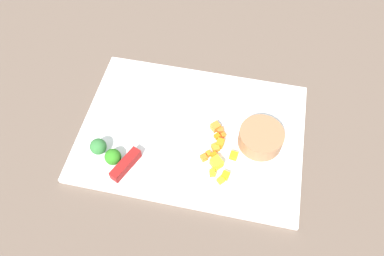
{
  "coord_description": "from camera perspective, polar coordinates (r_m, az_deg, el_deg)",
  "views": [
    {
      "loc": [
        -0.09,
        0.43,
        0.71
      ],
      "look_at": [
        0.0,
        0.0,
        0.02
      ],
      "focal_mm": 35.35,
      "sensor_mm": 36.0,
      "label": 1
    }
  ],
  "objects": [
    {
      "name": "carrot_dice_2",
      "position": [
        0.8,
        2.51,
        -3.88
      ],
      "size": [
        0.01,
        0.02,
        0.01
      ],
      "primitive_type": "cube",
      "rotation": [
        0.0,
        0.0,
        0.65
      ],
      "color": "orange",
      "rests_on": "cutting_board"
    },
    {
      "name": "pepper_dice_0",
      "position": [
        0.78,
        3.73,
        -5.26
      ],
      "size": [
        0.03,
        0.03,
        0.02
      ],
      "primitive_type": "cube",
      "rotation": [
        0.0,
        0.0,
        0.81
      ],
      "color": "yellow",
      "rests_on": "cutting_board"
    },
    {
      "name": "cutting_board",
      "position": [
        0.84,
        0.0,
        -0.59
      ],
      "size": [
        0.48,
        0.35,
        0.01
      ],
      "primitive_type": "cube",
      "color": "white",
      "rests_on": "ground_plane"
    },
    {
      "name": "ground_plane",
      "position": [
        0.84,
        0.0,
        -0.81
      ],
      "size": [
        4.0,
        4.0,
        0.0
      ],
      "primitive_type": "plane",
      "color": "brown"
    },
    {
      "name": "broccoli_floret_1",
      "position": [
        0.81,
        -13.96,
        -2.75
      ],
      "size": [
        0.03,
        0.03,
        0.04
      ],
      "color": "#91C156",
      "rests_on": "cutting_board"
    },
    {
      "name": "chef_knife",
      "position": [
        0.8,
        -7.79,
        -3.14
      ],
      "size": [
        0.14,
        0.29,
        0.02
      ],
      "rotation": [
        0.0,
        0.0,
        4.3
      ],
      "color": "silver",
      "rests_on": "cutting_board"
    },
    {
      "name": "carrot_dice_6",
      "position": [
        0.82,
        4.76,
        -1.0
      ],
      "size": [
        0.01,
        0.01,
        0.01
      ],
      "primitive_type": "cube",
      "rotation": [
        0.0,
        0.0,
        2.33
      ],
      "color": "orange",
      "rests_on": "cutting_board"
    },
    {
      "name": "pepper_dice_1",
      "position": [
        0.77,
        5.07,
        -7.14
      ],
      "size": [
        0.02,
        0.02,
        0.01
      ],
      "primitive_type": "cube",
      "rotation": [
        0.0,
        0.0,
        2.91
      ],
      "color": "yellow",
      "rests_on": "cutting_board"
    },
    {
      "name": "pepper_dice_3",
      "position": [
        0.8,
        6.29,
        -4.18
      ],
      "size": [
        0.02,
        0.02,
        0.01
      ],
      "primitive_type": "cube",
      "rotation": [
        0.0,
        0.0,
        1.43
      ],
      "color": "yellow",
      "rests_on": "cutting_board"
    },
    {
      "name": "carrot_dice_1",
      "position": [
        0.83,
        4.29,
        -0.34
      ],
      "size": [
        0.02,
        0.02,
        0.01
      ],
      "primitive_type": "cube",
      "rotation": [
        0.0,
        0.0,
        1.84
      ],
      "color": "orange",
      "rests_on": "cutting_board"
    },
    {
      "name": "broccoli_floret_0",
      "position": [
        0.79,
        -11.84,
        -4.3
      ],
      "size": [
        0.03,
        0.03,
        0.04
      ],
      "color": "#87B156",
      "rests_on": "cutting_board"
    },
    {
      "name": "carrot_dice_8",
      "position": [
        0.79,
        3.36,
        -4.17
      ],
      "size": [
        0.02,
        0.02,
        0.01
      ],
      "primitive_type": "cube",
      "rotation": [
        0.0,
        0.0,
        2.29
      ],
      "color": "orange",
      "rests_on": "cutting_board"
    },
    {
      "name": "prep_bowl",
      "position": [
        0.81,
        10.32,
        -1.72
      ],
      "size": [
        0.09,
        0.09,
        0.04
      ],
      "primitive_type": "cylinder",
      "color": "#996946",
      "rests_on": "cutting_board"
    },
    {
      "name": "carrot_dice_3",
      "position": [
        0.83,
        3.56,
        0.19
      ],
      "size": [
        0.02,
        0.02,
        0.02
      ],
      "primitive_type": "cube",
      "rotation": [
        0.0,
        0.0,
        0.79
      ],
      "color": "orange",
      "rests_on": "cutting_board"
    },
    {
      "name": "carrot_dice_5",
      "position": [
        0.8,
        3.56,
        -2.97
      ],
      "size": [
        0.02,
        0.02,
        0.01
      ],
      "primitive_type": "cube",
      "rotation": [
        0.0,
        0.0,
        0.53
      ],
      "color": "orange",
      "rests_on": "cutting_board"
    },
    {
      "name": "carrot_dice_7",
      "position": [
        0.82,
        3.82,
        -1.27
      ],
      "size": [
        0.02,
        0.02,
        0.01
      ],
      "primitive_type": "cube",
      "rotation": [
        0.0,
        0.0,
        0.77
      ],
      "color": "orange",
      "rests_on": "cutting_board"
    },
    {
      "name": "carrot_dice_4",
      "position": [
        0.79,
        1.8,
        -4.49
      ],
      "size": [
        0.02,
        0.02,
        0.01
      ],
      "primitive_type": "cube",
      "rotation": [
        0.0,
        0.0,
        2.27
      ],
      "color": "orange",
      "rests_on": "cutting_board"
    },
    {
      "name": "pepper_dice_4",
      "position": [
        0.77,
        4.37,
        -7.87
      ],
      "size": [
        0.02,
        0.02,
        0.01
      ],
      "primitive_type": "cube",
      "rotation": [
        0.0,
        0.0,
        2.43
      ],
      "color": "yellow",
      "rests_on": "cutting_board"
    },
    {
      "name": "carrot_dice_0",
      "position": [
        0.81,
        4.28,
        -2.31
      ],
      "size": [
        0.02,
        0.02,
        0.02
      ],
      "primitive_type": "cube",
      "rotation": [
        0.0,
        0.0,
        1.42
      ],
      "color": "orange",
      "rests_on": "cutting_board"
    },
    {
      "name": "pepper_dice_2",
      "position": [
        0.78,
        3.09,
        -6.8
      ],
      "size": [
        0.01,
        0.02,
        0.01
      ],
      "primitive_type": "cube",
      "rotation": [
        0.0,
        0.0,
        1.89
      ],
      "color": "yellow",
      "rests_on": "cutting_board"
    }
  ]
}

